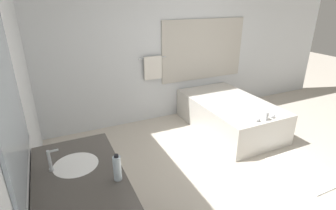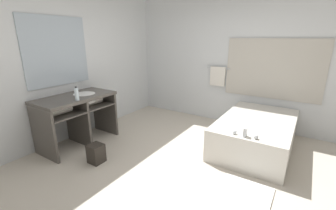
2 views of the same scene
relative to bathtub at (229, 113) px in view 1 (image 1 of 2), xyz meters
The scene contains 8 objects.
ground_plane 1.51m from the bathtub, 119.57° to the right, with size 16.00×16.00×0.00m, color beige.
wall_back_with_blinds 1.59m from the bathtub, 127.22° to the left, with size 7.40×0.13×2.70m.
wall_left_with_mirror 3.41m from the bathtub, 156.35° to the right, with size 0.08×7.40×2.70m.
vanity_counter 2.99m from the bathtub, 150.52° to the right, with size 0.67×1.23×0.85m.
sink_faucet 3.13m from the bathtub, 154.84° to the right, with size 0.09×0.04×0.18m.
bathtub is the anchor object (origin of this frame).
water_bottle_1 2.92m from the bathtub, 145.02° to the right, with size 0.06×0.06×0.21m.
bath_mat 1.46m from the bathtub, 83.09° to the right, with size 0.59×0.81×0.02m.
Camera 1 is at (-1.94, -1.94, 2.12)m, focal length 28.00 mm.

